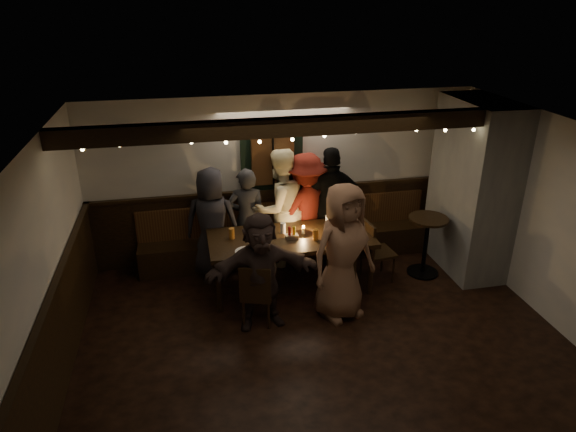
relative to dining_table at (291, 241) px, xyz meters
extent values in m
cube|color=black|center=(0.13, -1.40, -0.76)|extent=(6.00, 5.00, 0.01)
cube|color=black|center=(0.13, -1.40, 1.85)|extent=(6.00, 5.00, 0.01)
cube|color=silver|center=(0.13, 1.11, 0.55)|extent=(6.00, 0.01, 2.60)
cube|color=silver|center=(-2.88, -1.40, 0.55)|extent=(0.01, 5.00, 2.60)
cube|color=silver|center=(3.13, -1.40, 0.55)|extent=(0.01, 5.00, 2.60)
cube|color=black|center=(0.13, 1.08, -0.20)|extent=(6.00, 0.05, 1.10)
cube|color=black|center=(-2.85, -1.40, -0.20)|extent=(0.05, 5.00, 1.10)
cube|color=slate|center=(2.78, 0.10, 0.55)|extent=(0.70, 1.40, 2.60)
cube|color=black|center=(0.13, 0.83, -0.53)|extent=(4.60, 0.45, 0.45)
cube|color=#41200E|center=(0.13, 1.01, -0.05)|extent=(4.60, 0.06, 0.50)
cube|color=black|center=(-0.07, 1.04, 0.90)|extent=(0.95, 0.04, 1.00)
cube|color=#41200E|center=(-0.07, 0.98, 0.90)|extent=(0.64, 0.12, 0.76)
cube|color=black|center=(0.13, -0.40, 1.74)|extent=(6.00, 0.16, 0.22)
sphere|color=#FFE599|center=(-2.47, -0.42, 1.61)|extent=(0.04, 0.04, 0.04)
sphere|color=#FFE599|center=(-2.07, -0.42, 1.63)|extent=(0.04, 0.04, 0.04)
sphere|color=#FFE599|center=(-1.67, -0.42, 1.64)|extent=(0.04, 0.04, 0.04)
sphere|color=#FFE599|center=(-1.27, -0.42, 1.62)|extent=(0.04, 0.04, 0.04)
sphere|color=#FFE599|center=(-0.87, -0.42, 1.59)|extent=(0.04, 0.04, 0.04)
sphere|color=#FFE599|center=(-0.47, -0.42, 1.58)|extent=(0.04, 0.04, 0.04)
sphere|color=#FFE599|center=(-0.07, -0.42, 1.58)|extent=(0.04, 0.04, 0.04)
sphere|color=#FFE599|center=(0.33, -0.42, 1.61)|extent=(0.04, 0.04, 0.04)
sphere|color=#FFE599|center=(0.73, -0.42, 1.63)|extent=(0.04, 0.04, 0.04)
sphere|color=#FFE599|center=(1.13, -0.42, 1.64)|extent=(0.04, 0.04, 0.04)
sphere|color=#FFE599|center=(1.53, -0.42, 1.62)|extent=(0.04, 0.04, 0.04)
sphere|color=#FFE599|center=(1.93, -0.42, 1.59)|extent=(0.04, 0.04, 0.04)
sphere|color=#FFE599|center=(2.33, -0.42, 1.58)|extent=(0.04, 0.04, 0.04)
sphere|color=#FFE599|center=(2.73, -0.42, 1.58)|extent=(0.04, 0.04, 0.04)
cube|color=black|center=(0.00, 0.00, 0.04)|extent=(2.30, 0.99, 0.07)
cylinder|color=black|center=(-1.06, -0.40, -0.37)|extent=(0.08, 0.08, 0.76)
cylinder|color=black|center=(-1.06, 0.41, -0.37)|extent=(0.08, 0.08, 0.76)
cylinder|color=black|center=(1.07, -0.40, -0.37)|extent=(0.08, 0.08, 0.76)
cylinder|color=black|center=(1.07, 0.41, -0.37)|extent=(0.08, 0.08, 0.76)
cylinder|color=#BF7226|center=(-0.81, 0.11, 0.15)|extent=(0.08, 0.08, 0.15)
cylinder|color=#BF7226|center=(-0.44, -0.28, 0.15)|extent=(0.08, 0.08, 0.15)
cylinder|color=silver|center=(-0.08, 0.14, 0.15)|extent=(0.08, 0.08, 0.15)
cylinder|color=#BF7226|center=(0.32, -0.16, 0.15)|extent=(0.08, 0.08, 0.15)
cylinder|color=silver|center=(0.62, 0.27, 0.15)|extent=(0.08, 0.08, 0.15)
cylinder|color=#BF7226|center=(0.80, -0.19, 0.15)|extent=(0.08, 0.08, 0.15)
cylinder|color=white|center=(-0.68, -0.33, 0.08)|extent=(0.29, 0.29, 0.02)
cube|color=#B2B2B7|center=(0.00, -0.05, 0.10)|extent=(0.18, 0.11, 0.05)
cylinder|color=#990C0C|center=(-0.03, -0.05, 0.16)|extent=(0.04, 0.04, 0.18)
cylinder|color=gold|center=(0.04, -0.05, 0.16)|extent=(0.04, 0.04, 0.18)
cylinder|color=silver|center=(0.19, 0.06, 0.11)|extent=(0.05, 0.05, 0.09)
sphere|color=#FFB24C|center=(0.19, 0.06, 0.18)|extent=(0.03, 0.03, 0.03)
cube|color=black|center=(-0.59, -0.72, -0.34)|extent=(0.50, 0.50, 0.04)
cube|color=black|center=(-0.64, -0.89, -0.10)|extent=(0.39, 0.16, 0.46)
cylinder|color=black|center=(-0.38, -0.62, -0.56)|extent=(0.03, 0.03, 0.39)
cylinder|color=black|center=(-0.48, -0.92, -0.56)|extent=(0.03, 0.03, 0.39)
cylinder|color=black|center=(-0.69, -0.52, -0.56)|extent=(0.03, 0.03, 0.39)
cylinder|color=black|center=(-0.79, -0.82, -0.56)|extent=(0.03, 0.03, 0.39)
cube|color=black|center=(0.54, -0.63, -0.37)|extent=(0.47, 0.47, 0.04)
cube|color=black|center=(0.50, -0.80, -0.13)|extent=(0.37, 0.14, 0.43)
cylinder|color=black|center=(0.73, -0.53, -0.57)|extent=(0.03, 0.03, 0.37)
cylinder|color=black|center=(0.65, -0.82, -0.57)|extent=(0.03, 0.03, 0.37)
cylinder|color=black|center=(0.44, -0.44, -0.57)|extent=(0.03, 0.03, 0.37)
cylinder|color=black|center=(0.35, -0.74, -0.57)|extent=(0.03, 0.03, 0.37)
cube|color=black|center=(1.32, -0.03, -0.31)|extent=(0.48, 0.48, 0.04)
cube|color=black|center=(1.12, -0.05, -0.04)|extent=(0.09, 0.43, 0.49)
cylinder|color=black|center=(1.51, -0.18, -0.54)|extent=(0.04, 0.04, 0.42)
cylinder|color=black|center=(1.16, -0.22, -0.54)|extent=(0.04, 0.04, 0.42)
cylinder|color=black|center=(1.47, 0.17, -0.54)|extent=(0.04, 0.04, 0.42)
cylinder|color=black|center=(1.12, 0.13, -0.54)|extent=(0.04, 0.04, 0.42)
cylinder|color=black|center=(2.07, -0.01, -0.74)|extent=(0.47, 0.47, 0.03)
cylinder|color=black|center=(2.07, -0.01, -0.30)|extent=(0.06, 0.06, 0.91)
cylinder|color=black|center=(2.07, -0.01, 0.16)|extent=(0.58, 0.58, 0.04)
imported|color=#24232A|center=(-1.05, 0.68, 0.08)|extent=(0.92, 0.72, 1.67)
imported|color=#2B2B2E|center=(-0.51, 0.77, 0.05)|extent=(0.62, 0.44, 1.61)
imported|color=#F7EBBA|center=(-0.01, 0.78, 0.18)|extent=(1.11, 1.00, 1.87)
imported|color=maroon|center=(0.39, 0.76, 0.14)|extent=(1.32, 1.06, 1.78)
imported|color=black|center=(0.79, 0.71, 0.18)|extent=(1.12, 0.54, 1.86)
imported|color=#2E221F|center=(-0.55, -0.78, 0.03)|extent=(1.46, 0.52, 1.56)
imported|color=brown|center=(0.51, -0.78, 0.17)|extent=(1.05, 0.85, 1.85)
camera|label=1|loc=(-1.36, -6.30, 3.25)|focal=32.00mm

